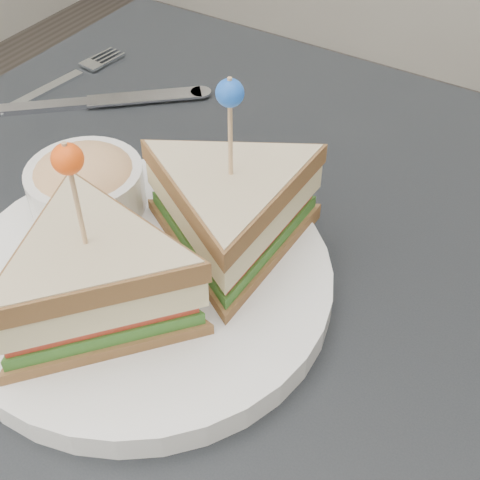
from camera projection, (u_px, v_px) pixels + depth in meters
name	position (u px, v px, depth m)	size (l,w,h in m)	color
table	(224.00, 348.00, 0.58)	(0.80, 0.80, 0.75)	black
plate_meal	(152.00, 245.00, 0.50)	(0.37, 0.37, 0.17)	white
cutlery_fork	(68.00, 78.00, 0.76)	(0.04, 0.18, 0.01)	silver
cutlery_knife	(97.00, 102.00, 0.72)	(0.18, 0.17, 0.01)	silver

